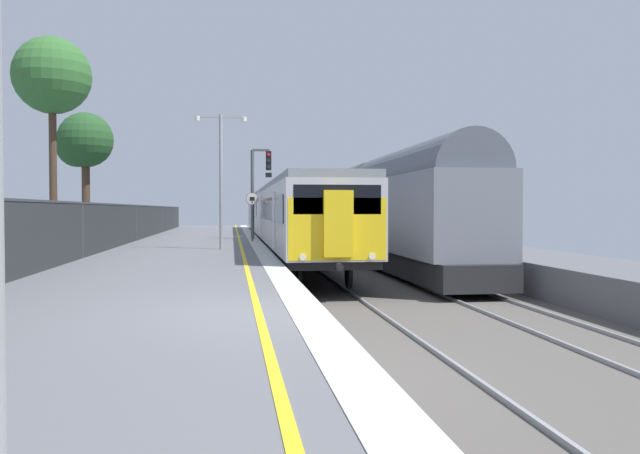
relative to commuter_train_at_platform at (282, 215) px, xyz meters
The scene contains 8 objects.
ground 27.07m from the commuter_train_at_platform, 88.84° to the right, with size 17.40×110.00×1.21m.
commuter_train_at_platform is the anchor object (origin of this frame).
freight_train_adjacent_track 7.30m from the commuter_train_at_platform, 56.68° to the right, with size 2.60×27.43×4.83m.
signal_gantry 3.40m from the commuter_train_at_platform, 119.75° to the right, with size 1.10×0.24×4.73m.
speed_limit_sign 5.66m from the commuter_train_at_platform, 109.05° to the right, with size 0.59×0.08×2.36m.
platform_lamp_mid 11.69m from the commuter_train_at_platform, 106.31° to the right, with size 2.00×0.20×5.27m.
background_tree_left 11.26m from the commuter_train_at_platform, behind, with size 2.89×2.87×6.64m.
background_tree_centre 14.97m from the commuter_train_at_platform, 134.05° to the right, with size 2.99×2.99×8.29m.
Camera 1 is at (-0.74, -9.71, 1.55)m, focal length 36.38 mm.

